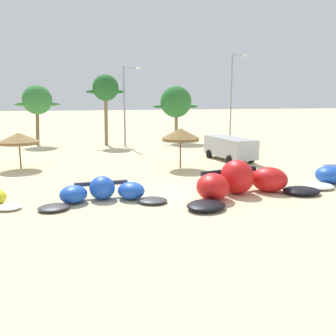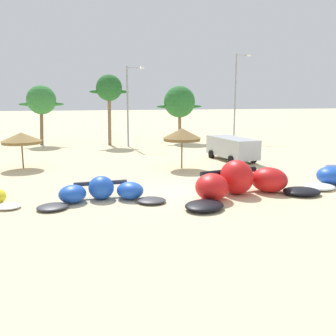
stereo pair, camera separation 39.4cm
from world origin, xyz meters
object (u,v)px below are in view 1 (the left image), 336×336
Objects in this scene: palm_left_of_gap at (106,89)px; lamppost_east_center at (232,93)px; kite_left at (103,192)px; lamppost_west_center at (126,102)px; beach_umbrella_near_van at (19,138)px; palm_center_left at (176,102)px; parked_van at (229,147)px; beach_umbrella_middle at (181,134)px; kite_left_of_center at (242,182)px; palm_left at (37,100)px.

palm_left_of_gap is 15.34m from lamppost_east_center.
lamppost_west_center reaches higher than kite_left.
beach_umbrella_near_van is 0.45× the size of palm_center_left.
lamppost_east_center is (6.62, 14.23, 4.48)m from parked_van.
lamppost_west_center is (1.84, -1.73, -1.30)m from palm_left_of_gap.
lamppost_west_center is at bearing 98.45° from beach_umbrella_middle.
lamppost_east_center is (10.50, 24.64, 4.88)m from kite_left_of_center.
beach_umbrella_middle reaches higher than parked_van.
lamppost_west_center is (-2.86, 20.90, 3.89)m from kite_left_of_center.
lamppost_west_center is 0.81× the size of lamppost_east_center.
kite_left is 1.01× the size of palm_center_left.
beach_umbrella_near_van reaches higher than kite_left.
kite_left is 0.63× the size of lamppost_east_center.
palm_left_of_gap is 0.73× the size of lamppost_east_center.
lamppost_east_center reaches higher than parked_van.
palm_left_of_gap is at bearing 101.73° from kite_left_of_center.
parked_van is at bearing -114.95° from lamppost_east_center.
palm_left is 7.38m from palm_left_of_gap.
beach_umbrella_middle reaches higher than kite_left_of_center.
parked_van is 0.54× the size of lamppost_east_center.
lamppost_west_center is at bearing 97.79° from kite_left_of_center.
parked_van is at bearing -54.92° from palm_left_of_gap.
palm_center_left is (7.87, 0.94, -1.39)m from palm_left_of_gap.
lamppost_east_center reaches higher than beach_umbrella_near_van.
beach_umbrella_near_van is 0.38× the size of palm_left_of_gap.
kite_left_of_center is at bearing -82.21° from lamppost_west_center.
beach_umbrella_near_van is at bearing 116.37° from kite_left.
lamppost_west_center is at bearing 122.73° from parked_van.
parked_van is at bearing -57.27° from lamppost_west_center.
beach_umbrella_near_van is at bearing 166.30° from beach_umbrella_middle.
beach_umbrella_middle is at bearing 96.71° from kite_left_of_center.
palm_center_left is at bearing 65.81° from kite_left.
palm_left is 22.19m from lamppost_east_center.
palm_left reaches higher than kite_left_of_center.
parked_van is at bearing -42.63° from palm_left.
kite_left_of_center is 2.90× the size of beach_umbrella_near_van.
parked_van is (3.88, 10.41, 0.41)m from kite_left_of_center.
parked_van reaches higher than kite_left_of_center.
lamppost_west_center is at bearing 78.19° from kite_left.
palm_center_left is (4.11, 15.58, 2.04)m from beach_umbrella_middle.
palm_left_of_gap is (6.98, -2.11, 1.18)m from palm_left.
palm_center_left is at bearing 6.80° from palm_left_of_gap.
lamppost_east_center reaches higher than palm_center_left.
kite_left_of_center is 2.83× the size of beach_umbrella_middle.
palm_left_of_gap reaches higher than beach_umbrella_near_van.
kite_left_of_center is at bearing -64.73° from palm_left.
lamppost_east_center is (15.20, 2.01, -0.30)m from palm_left_of_gap.
kite_left is 2.21× the size of beach_umbrella_middle.
parked_van reaches higher than kite_left.
parked_van is at bearing 69.53° from kite_left_of_center.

